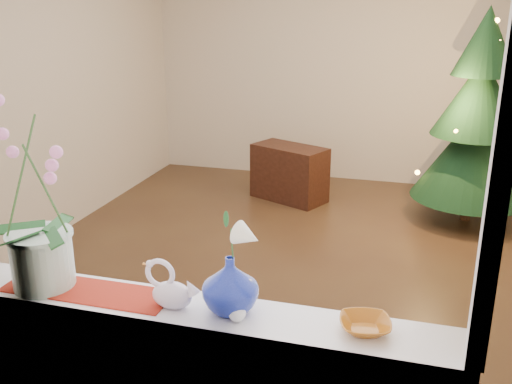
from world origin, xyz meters
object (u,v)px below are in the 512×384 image
at_px(swan, 172,285).
at_px(side_table, 289,173).
at_px(amber_dish, 365,326).
at_px(orchid_pot, 34,196).
at_px(blue_vase, 230,281).
at_px(paperweight, 237,313).
at_px(xmas_tree, 477,118).

xyz_separation_m(swan, side_table, (-0.43, 3.95, -0.72)).
bearing_deg(side_table, amber_dish, -49.12).
bearing_deg(side_table, orchid_pot, -67.58).
distance_m(swan, side_table, 4.04).
bearing_deg(blue_vase, paperweight, -53.23).
distance_m(orchid_pot, swan, 0.64).
bearing_deg(xmas_tree, side_table, 176.09).
bearing_deg(blue_vase, swan, -172.08).
height_order(swan, blue_vase, blue_vase).
bearing_deg(side_table, xmas_tree, 20.63).
bearing_deg(amber_dish, blue_vase, -179.87).
distance_m(paperweight, side_table, 4.09).
bearing_deg(paperweight, amber_dish, 7.77).
distance_m(amber_dish, xmas_tree, 3.85).
xyz_separation_m(swan, blue_vase, (0.22, 0.03, 0.04)).
relative_size(swan, amber_dish, 1.40).
distance_m(orchid_pot, side_table, 4.07).
bearing_deg(paperweight, blue_vase, 126.77).
height_order(blue_vase, xmas_tree, xmas_tree).
height_order(swan, side_table, swan).
height_order(orchid_pot, paperweight, orchid_pot).
distance_m(blue_vase, side_table, 4.04).
height_order(paperweight, side_table, paperweight).
distance_m(orchid_pot, amber_dish, 1.35).
relative_size(paperweight, amber_dish, 0.43).
distance_m(amber_dish, side_table, 4.13).
xyz_separation_m(amber_dish, side_table, (-1.15, 3.92, -0.65)).
height_order(blue_vase, side_table, blue_vase).
height_order(amber_dish, xmas_tree, xmas_tree).
relative_size(paperweight, side_table, 0.08).
bearing_deg(side_table, swan, -59.31).
bearing_deg(amber_dish, swan, -177.46).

